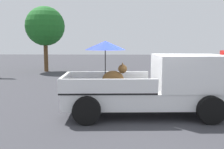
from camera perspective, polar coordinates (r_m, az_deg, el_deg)
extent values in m
plane|color=#38383D|center=(8.42, 7.06, -8.73)|extent=(80.00, 80.00, 0.00)
cylinder|color=black|center=(9.64, 16.65, -4.49)|extent=(0.81, 0.32, 0.80)
cylinder|color=black|center=(7.85, 21.01, -7.31)|extent=(0.81, 0.32, 0.80)
cylinder|color=black|center=(9.21, -4.65, -4.75)|extent=(0.81, 0.32, 0.80)
cylinder|color=black|center=(7.31, -5.62, -7.92)|extent=(0.81, 0.32, 0.80)
cube|color=white|center=(8.28, 7.12, -4.93)|extent=(5.09, 2.07, 0.50)
cube|color=white|center=(8.47, 16.63, 0.51)|extent=(2.20, 1.97, 1.08)
cube|color=#4C606B|center=(8.80, 22.89, 1.79)|extent=(0.15, 1.72, 0.64)
cube|color=black|center=(8.14, -0.89, -3.08)|extent=(2.90, 1.99, 0.06)
cube|color=white|center=(9.02, -0.91, -0.60)|extent=(2.80, 0.25, 0.40)
cube|color=white|center=(7.20, -0.87, -2.57)|extent=(2.80, 0.25, 0.40)
cube|color=white|center=(8.21, -10.36, -1.48)|extent=(0.20, 1.84, 0.40)
ellipsoid|color=brown|center=(8.19, 0.24, -0.97)|extent=(0.70, 0.36, 0.52)
sphere|color=brown|center=(8.16, 2.35, 1.27)|extent=(0.29, 0.29, 0.28)
cone|color=brown|center=(8.23, 2.32, 2.29)|extent=(0.09, 0.09, 0.12)
cone|color=brown|center=(8.07, 2.38, 2.20)|extent=(0.09, 0.09, 0.12)
cylinder|color=black|center=(8.26, -1.48, 1.53)|extent=(0.03, 0.03, 1.21)
cone|color=#1E33B7|center=(8.22, -1.50, 6.44)|extent=(1.37, 1.37, 0.28)
cylinder|color=black|center=(17.11, 16.41, 0.43)|extent=(0.79, 0.35, 0.76)
cylinder|color=black|center=(15.24, 17.29, -0.40)|extent=(0.79, 0.35, 0.76)
cube|color=red|center=(16.45, 22.38, 0.51)|extent=(4.99, 2.38, 0.50)
cube|color=red|center=(16.20, 19.01, 2.17)|extent=(2.90, 2.12, 0.40)
cylinder|color=black|center=(20.82, 20.49, 1.28)|extent=(0.68, 0.28, 0.66)
cylinder|color=black|center=(19.23, 22.60, 0.73)|extent=(0.68, 0.28, 0.66)
cylinder|color=brown|center=(20.97, -14.36, 4.03)|extent=(0.32, 0.32, 2.47)
sphere|color=#1E6623|center=(20.98, -14.56, 10.30)|extent=(3.03, 3.03, 3.03)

